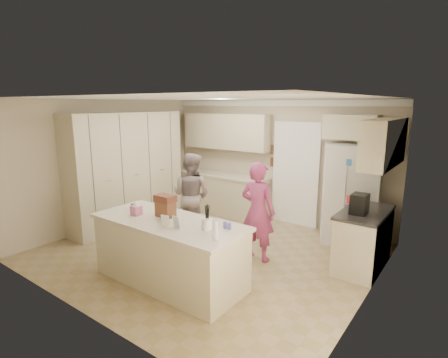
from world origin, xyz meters
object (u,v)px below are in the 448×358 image
Objects in this scene: refrigerator at (349,194)px; dollhouse_body at (166,209)px; tissue_box at (136,210)px; teen_girl at (258,212)px; coffee_maker at (359,204)px; utensil_crock at (207,224)px; island_base at (169,253)px; teen_boy at (191,195)px.

refrigerator is 6.92× the size of dollhouse_body.
teen_girl is at bearing 51.73° from tissue_box.
coffee_maker is 1.15× the size of dollhouse_body.
dollhouse_body is at bearing 176.42° from utensil_crock.
teen_girl is at bearing 65.83° from island_base.
refrigerator is 3.41m from dollhouse_body.
island_base is 1.36× the size of teen_boy.
tissue_box is 1.90m from teen_girl.
teen_girl is (-0.93, -1.67, -0.08)m from refrigerator.
island_base is at bearing -139.46° from refrigerator.
refrigerator is at bearing 56.41° from tissue_box.
teen_boy is at bearing 136.81° from utensil_crock.
tissue_box is at bearing -146.20° from refrigerator.
island_base is 8.46× the size of dollhouse_body.
teen_boy is 0.99× the size of teen_girl.
refrigerator is 1.91m from teen_girl.
island_base is at bearing -175.60° from utensil_crock.
dollhouse_body reaches higher than island_base.
teen_boy is (-0.79, 1.44, -0.22)m from dollhouse_body.
coffee_maker is at bearing 42.83° from island_base.
teen_boy is (-0.94, 1.54, 0.37)m from island_base.
coffee_maker reaches higher than island_base.
refrigerator reaches higher than teen_boy.
coffee_maker is 3.02m from teen_boy.
coffee_maker reaches higher than utensil_crock.
coffee_maker is 2.84m from dollhouse_body.
teen_girl is (-0.03, 1.34, -0.18)m from utensil_crock.
teen_girl is at bearing 59.02° from dollhouse_body.
teen_boy reaches higher than utensil_crock.
teen_girl reaches higher than island_base.
island_base is 0.62m from dollhouse_body.
dollhouse_body is 1.51m from teen_girl.
tissue_box is 0.09× the size of teen_boy.
island_base is 0.79m from tissue_box.
coffee_maker is 3.28m from tissue_box.
teen_boy is at bearing -7.98° from teen_girl.
utensil_crock is 0.80m from dollhouse_body.
utensil_crock reaches higher than tissue_box.
teen_girl reaches higher than dollhouse_body.
coffee_maker reaches higher than tissue_box.
tissue_box is (-0.55, -0.10, 0.56)m from island_base.
utensil_crock is (-1.40, -1.85, -0.07)m from coffee_maker.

